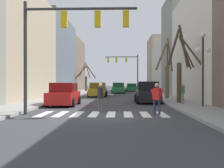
% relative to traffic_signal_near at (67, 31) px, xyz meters
% --- Properties ---
extents(ground_plane, '(240.00, 240.00, 0.00)m').
position_rel_traffic_signal_near_xyz_m(ground_plane, '(1.85, -0.71, -4.38)').
color(ground_plane, '#38383D').
extents(sidewalk_right, '(2.71, 90.00, 0.15)m').
position_rel_traffic_signal_near_xyz_m(sidewalk_right, '(7.52, -0.71, -4.31)').
color(sidewalk_right, gray).
rests_on(sidewalk_right, ground_plane).
extents(building_row_left, '(6.00, 52.39, 12.84)m').
position_rel_traffic_signal_near_xyz_m(building_row_left, '(-8.17, 18.63, 1.25)').
color(building_row_left, gray).
rests_on(building_row_left, ground_plane).
extents(building_row_right, '(6.00, 52.61, 12.69)m').
position_rel_traffic_signal_near_xyz_m(building_row_right, '(11.88, 19.70, 0.79)').
color(building_row_right, '#66564C').
rests_on(building_row_right, ground_plane).
extents(crosswalk_stripes, '(6.75, 2.60, 0.01)m').
position_rel_traffic_signal_near_xyz_m(crosswalk_stripes, '(1.85, 0.23, -4.38)').
color(crosswalk_stripes, white).
rests_on(crosswalk_stripes, ground_plane).
extents(traffic_signal_near, '(5.97, 0.28, 5.94)m').
position_rel_traffic_signal_near_xyz_m(traffic_signal_near, '(0.00, 0.00, 0.00)').
color(traffic_signal_near, '#2D2D2D').
rests_on(traffic_signal_near, ground_plane).
extents(traffic_signal_far, '(5.91, 0.28, 6.67)m').
position_rel_traffic_signal_near_xyz_m(traffic_signal_far, '(3.82, 32.93, 0.52)').
color(traffic_signal_far, '#2D2D2D').
rests_on(traffic_signal_far, ground_plane).
extents(street_lamp_right_corner, '(0.95, 0.36, 4.75)m').
position_rel_traffic_signal_near_xyz_m(street_lamp_right_corner, '(8.05, 3.18, -0.89)').
color(street_lamp_right_corner, black).
rests_on(street_lamp_right_corner, sidewalk_right).
extents(car_parked_right_mid, '(2.17, 4.63, 1.69)m').
position_rel_traffic_signal_near_xyz_m(car_parked_right_mid, '(2.53, 28.17, -3.59)').
color(car_parked_right_mid, '#236B38').
rests_on(car_parked_right_mid, ground_plane).
extents(car_parked_left_near, '(2.16, 4.54, 1.69)m').
position_rel_traffic_signal_near_xyz_m(car_parked_left_near, '(0.12, 17.64, -3.60)').
color(car_parked_left_near, '#A38423').
rests_on(car_parked_left_near, ground_plane).
extents(car_parked_left_far, '(2.04, 4.18, 1.67)m').
position_rel_traffic_signal_near_xyz_m(car_parked_left_far, '(-1.32, 5.37, -3.60)').
color(car_parked_left_far, red).
rests_on(car_parked_left_far, ground_plane).
extents(car_driving_toward_lane, '(2.16, 4.26, 1.53)m').
position_rel_traffic_signal_near_xyz_m(car_driving_toward_lane, '(4.97, 36.62, -3.66)').
color(car_driving_toward_lane, '#236B38').
rests_on(car_driving_toward_lane, ground_plane).
extents(car_parked_right_near, '(2.01, 4.17, 1.77)m').
position_rel_traffic_signal_near_xyz_m(car_parked_right_near, '(5.04, 8.12, -3.56)').
color(car_parked_right_near, black).
rests_on(car_parked_right_near, ground_plane).
extents(pedestrian_crossing_street, '(0.26, 0.70, 1.62)m').
position_rel_traffic_signal_near_xyz_m(pedestrian_crossing_street, '(-4.31, 15.49, -3.28)').
color(pedestrian_crossing_street, '#4C4C51').
rests_on(pedestrian_crossing_street, sidewalk_left).
extents(pedestrian_near_right_corner, '(0.63, 0.47, 1.65)m').
position_rel_traffic_signal_near_xyz_m(pedestrian_near_right_corner, '(4.69, 0.02, -3.41)').
color(pedestrian_near_right_corner, '#282D47').
rests_on(pedestrian_near_right_corner, ground_plane).
extents(pedestrian_on_left_sidewalk, '(0.40, 0.67, 1.65)m').
position_rel_traffic_signal_near_xyz_m(pedestrian_on_left_sidewalk, '(1.66, 1.23, -3.40)').
color(pedestrian_on_left_sidewalk, '#4C4C51').
rests_on(pedestrian_on_left_sidewalk, ground_plane).
extents(pedestrian_on_right_sidewalk, '(0.32, 0.65, 1.55)m').
position_rel_traffic_signal_near_xyz_m(pedestrian_on_right_sidewalk, '(7.30, 5.27, -3.32)').
color(pedestrian_on_right_sidewalk, '#7A705B').
rests_on(pedestrian_on_right_sidewalk, sidewalk_right).
extents(street_tree_right_near, '(3.63, 2.60, 5.29)m').
position_rel_traffic_signal_near_xyz_m(street_tree_right_near, '(-3.40, 33.57, -1.75)').
color(street_tree_right_near, brown).
rests_on(street_tree_right_near, sidewalk_left).
extents(street_tree_left_far, '(2.35, 3.52, 5.95)m').
position_rel_traffic_signal_near_xyz_m(street_tree_left_far, '(7.38, 12.34, -1.66)').
color(street_tree_left_far, brown).
rests_on(street_tree_left_far, sidewalk_right).
extents(street_tree_left_mid, '(2.38, 1.76, 6.00)m').
position_rel_traffic_signal_near_xyz_m(street_tree_left_mid, '(7.50, 6.78, -1.40)').
color(street_tree_left_mid, '#473828').
rests_on(street_tree_left_mid, sidewalk_right).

